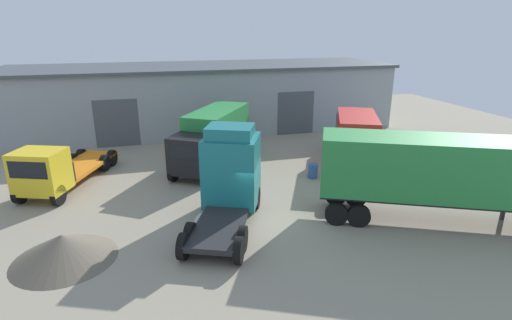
# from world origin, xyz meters

# --- Properties ---
(ground_plane) EXTENTS (60.00, 60.00, 0.00)m
(ground_plane) POSITION_xyz_m (0.00, 0.00, 0.00)
(ground_plane) COLOR gray
(warehouse_building) EXTENTS (32.94, 9.28, 5.55)m
(warehouse_building) POSITION_xyz_m (0.00, 18.39, 2.78)
(warehouse_building) COLOR #93999E
(warehouse_building) RESTS_ON ground_plane
(tractor_unit_teal) EXTENTS (4.71, 6.65, 4.39)m
(tractor_unit_teal) POSITION_xyz_m (-1.34, 0.26, 2.08)
(tractor_unit_teal) COLOR #197075
(tractor_unit_teal) RESTS_ON ground_plane
(container_trailer_green) EXTENTS (10.80, 6.86, 4.03)m
(container_trailer_green) POSITION_xyz_m (7.71, -2.89, 2.57)
(container_trailer_green) COLOR #28843D
(container_trailer_green) RESTS_ON ground_plane
(flatbed_truck_yellow) EXTENTS (4.87, 7.66, 2.72)m
(flatbed_truck_yellow) POSITION_xyz_m (-10.00, 5.55, 1.32)
(flatbed_truck_yellow) COLOR yellow
(flatbed_truck_yellow) RESTS_ON ground_plane
(box_truck_blue) EXTENTS (5.17, 7.47, 3.32)m
(box_truck_blue) POSITION_xyz_m (8.48, 6.28, 1.87)
(box_truck_blue) COLOR #2347A3
(box_truck_blue) RESTS_ON ground_plane
(box_truck_black) EXTENTS (6.26, 7.90, 3.53)m
(box_truck_black) POSITION_xyz_m (-0.84, 8.03, 1.98)
(box_truck_black) COLOR black
(box_truck_black) RESTS_ON ground_plane
(gravel_pile) EXTENTS (3.99, 3.99, 1.08)m
(gravel_pile) POSITION_xyz_m (-8.41, -1.82, 0.54)
(gravel_pile) COLOR #665B4C
(gravel_pile) RESTS_ON ground_plane
(oil_drum) EXTENTS (0.58, 0.58, 0.88)m
(oil_drum) POSITION_xyz_m (4.48, 3.91, 0.44)
(oil_drum) COLOR #33519E
(oil_drum) RESTS_ON ground_plane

